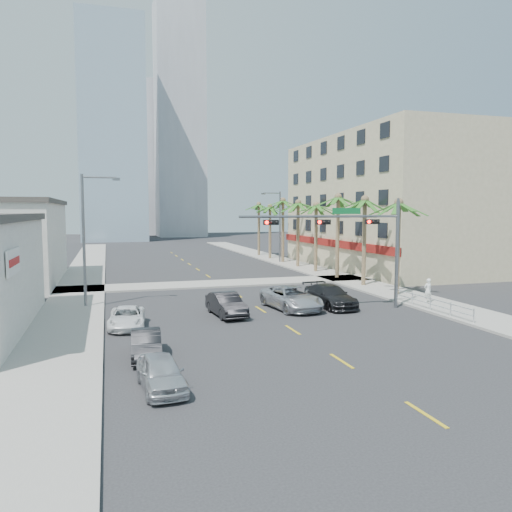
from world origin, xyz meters
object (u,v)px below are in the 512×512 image
Objects in this scene: car_parked_near at (161,373)px; car_lane_left at (226,304)px; traffic_signal_mast at (355,234)px; pedestrian at (428,290)px; car_lane_center at (291,298)px; car_lane_right at (330,296)px; car_parked_far at (127,318)px; car_parked_mid at (146,344)px.

car_lane_left is (5.27, 12.00, 0.09)m from car_parked_near.
pedestrian is (6.04, 0.47, -4.07)m from traffic_signal_mast.
pedestrian is (9.83, -1.09, 0.22)m from car_lane_center.
traffic_signal_mast is 4.69m from car_lane_right.
traffic_signal_mast is at bearing 7.99° from car_parked_far.
car_parked_far is at bearing -176.80° from traffic_signal_mast.
car_parked_mid is 0.72× the size of car_lane_right.
car_lane_left is 14.48m from pedestrian.
car_lane_center is at bearing 43.08° from car_parked_mid.
car_parked_far is 0.81× the size of car_lane_right.
pedestrian reaches higher than car_lane_right.
car_lane_center is at bearing 157.55° from traffic_signal_mast.
car_lane_right reaches higher than car_parked_mid.
car_parked_near is 13.10m from car_lane_left.
car_parked_near is at bearing -139.09° from car_lane_right.
car_lane_left is at bearing 174.87° from traffic_signal_mast.
car_parked_mid is at bearing -150.87° from car_lane_right.
car_lane_left is 2.60× the size of pedestrian.
car_parked_near is at bearing 26.36° from pedestrian.
pedestrian is at bearing -6.17° from car_lane_left.
traffic_signal_mast is 2.54× the size of car_lane_left.
car_parked_mid is 0.67× the size of car_lane_center.
pedestrian is (20.57, 1.28, 0.41)m from car_parked_far.
pedestrian is (7.00, -1.09, 0.24)m from car_lane_right.
traffic_signal_mast is 2.99× the size of car_parked_mid.
car_lane_left is at bearing -5.43° from pedestrian.
car_parked_mid is at bearing -79.69° from car_parked_far.
car_lane_center is at bearing 17.26° from car_parked_far.
car_lane_center is (10.74, 2.38, 0.19)m from car_parked_far.
car_lane_left is 0.85× the size of car_lane_right.
pedestrian is (19.97, 7.44, 0.38)m from car_parked_mid.
car_parked_far is (-14.53, -0.81, -4.48)m from traffic_signal_mast.
pedestrian is at bearing -13.29° from car_lane_center.
car_lane_center is 9.89m from pedestrian.
car_lane_right is at bearing 40.82° from car_parked_near.
car_parked_near is 1.00× the size of car_parked_mid.
car_parked_mid is 13.26m from car_lane_center.
car_parked_far is at bearing -174.48° from car_lane_center.
car_parked_mid is 15.52m from car_lane_right.
car_parked_mid is at bearing -153.42° from traffic_signal_mast.
car_lane_left is at bearing 61.98° from car_parked_near.
car_parked_near is at bearing -118.77° from car_lane_left.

